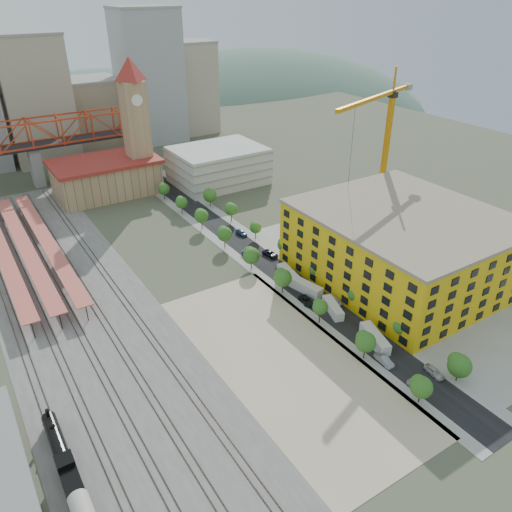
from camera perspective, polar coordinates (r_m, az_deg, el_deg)
ground at (r=131.18m, az=-3.27°, el=-3.61°), size 400.00×400.00×0.00m
ballast_strip at (r=135.56m, az=-20.45°, el=-4.44°), size 36.00×165.00×0.06m
dirt_lot at (r=108.03m, az=3.32°, el=-11.80°), size 28.00×67.00×0.06m
street_asphalt at (r=149.34m, az=-0.79°, el=0.77°), size 12.00×170.00×0.06m
sidewalk_west at (r=146.87m, az=-2.61°, el=0.23°), size 3.00×170.00×0.04m
sidewalk_east at (r=151.97m, az=0.97°, el=1.30°), size 3.00×170.00×0.04m
construction_pad at (r=143.30m, az=16.73°, el=-1.87°), size 50.00×90.00×0.06m
rail_tracks at (r=135.28m, az=-21.19°, el=-4.60°), size 26.56×160.00×0.18m
platform_canopies at (r=157.31m, az=-24.91°, el=1.05°), size 16.00×80.00×4.12m
station_hall at (r=196.11m, az=-16.74°, el=8.69°), size 38.00×24.00×13.10m
clock_tower at (r=191.95m, az=-13.70°, el=15.56°), size 12.00×12.00×52.00m
parking_garage at (r=199.74m, az=-4.33°, el=10.30°), size 34.00×26.00×14.00m
truss_bridge at (r=210.46m, az=-24.43°, el=12.20°), size 94.00×9.60×25.60m
construction_building at (r=136.83m, az=16.43°, el=1.15°), size 44.60×50.60×18.80m
street_trees at (r=142.00m, az=1.34°, el=-0.84°), size 15.40×124.40×8.00m
skyline at (r=251.52m, az=-18.83°, el=16.52°), size 133.00×46.00×60.00m
distant_hills at (r=399.61m, az=-15.96°, el=5.69°), size 647.00×264.00×227.00m
locomotive at (r=94.24m, az=-21.35°, el=-20.31°), size 2.74×21.15×5.29m
tower_crane at (r=161.73m, az=14.42°, el=13.56°), size 43.55×16.68×48.69m
site_trailer_a at (r=114.45m, az=13.43°, el=-9.16°), size 5.16×10.11×2.68m
site_trailer_b at (r=122.51m, az=8.78°, el=-5.89°), size 4.81×8.94×2.37m
site_trailer_c at (r=129.25m, az=5.68°, el=-3.57°), size 4.53×10.03×2.66m
site_trailer_d at (r=134.14m, az=3.78°, el=-2.18°), size 3.82×9.76×2.60m
car_0 at (r=106.05m, az=17.89°, el=-13.94°), size 2.28×4.27×1.38m
car_1 at (r=110.00m, az=14.44°, el=-11.46°), size 1.99×4.93×1.59m
car_2 at (r=125.24m, az=5.77°, el=-5.09°), size 3.12×5.29×1.38m
car_3 at (r=144.54m, az=-0.94°, el=0.05°), size 2.26×4.84×1.37m
car_4 at (r=110.15m, az=19.69°, el=-12.36°), size 2.40×4.84×1.59m
car_5 at (r=126.14m, az=9.00°, el=-5.06°), size 1.67×4.26×1.38m
car_6 at (r=145.30m, az=1.66°, el=0.23°), size 3.26×5.63×1.47m
car_7 at (r=157.65m, az=-1.69°, el=2.63°), size 2.25×4.82×1.36m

